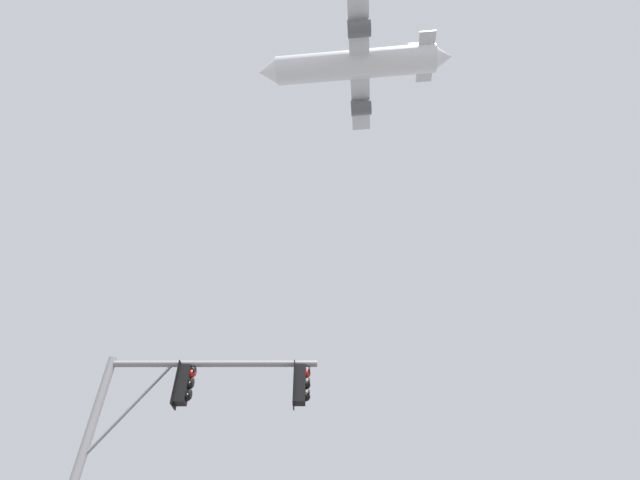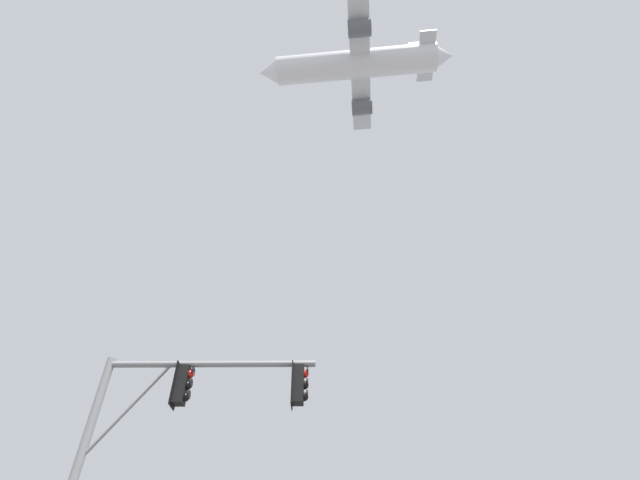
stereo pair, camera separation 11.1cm
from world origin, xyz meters
name	(u,v)px [view 2 (the right image)]	position (x,y,z in m)	size (l,w,h in m)	color
signal_pole_near	(165,429)	(-3.74, 6.86, 4.86)	(5.09, 0.70, 6.55)	gray
airplane	(355,65)	(2.22, 24.12, 51.21)	(22.41, 17.31, 6.15)	white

